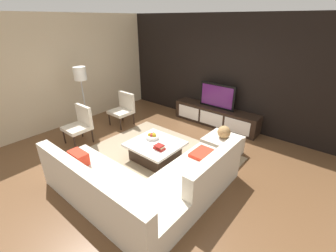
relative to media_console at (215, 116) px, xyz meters
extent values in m
plane|color=brown|center=(0.00, -2.40, -0.25)|extent=(14.00, 14.00, 0.00)
cube|color=black|center=(0.00, 0.30, 1.15)|extent=(6.40, 0.12, 2.80)
cube|color=beige|center=(-3.20, -2.20, 1.15)|extent=(0.12, 5.20, 2.80)
cube|color=tan|center=(-0.10, -2.40, -0.24)|extent=(2.96, 2.68, 0.01)
cube|color=black|center=(0.00, 0.00, 0.00)|extent=(2.36, 0.46, 0.50)
cube|color=white|center=(-0.72, -0.23, 0.00)|extent=(0.67, 0.01, 0.35)
cube|color=white|center=(0.00, -0.23, 0.00)|extent=(0.67, 0.01, 0.35)
cube|color=white|center=(0.72, -0.23, 0.00)|extent=(0.67, 0.01, 0.35)
cube|color=black|center=(0.00, 0.00, 0.57)|extent=(0.99, 0.05, 0.65)
cube|color=#591E66|center=(0.00, -0.03, 0.57)|extent=(0.89, 0.01, 0.55)
cube|color=beige|center=(0.20, -3.70, -0.04)|extent=(2.53, 0.85, 0.42)
cube|color=beige|center=(0.20, -4.03, 0.37)|extent=(2.53, 0.18, 0.39)
cube|color=beige|center=(1.04, -2.51, -0.04)|extent=(0.85, 1.53, 0.42)
cube|color=beige|center=(1.38, -2.51, 0.37)|extent=(0.18, 1.53, 0.39)
cube|color=red|center=(-0.56, -3.70, 0.28)|extent=(0.36, 0.20, 0.22)
cube|color=red|center=(1.04, -2.13, 0.20)|extent=(0.60, 0.44, 0.06)
cube|color=black|center=(-0.10, -2.30, -0.08)|extent=(0.80, 0.75, 0.33)
cube|color=white|center=(-0.10, -2.30, 0.10)|extent=(1.00, 0.94, 0.05)
cylinder|color=black|center=(-2.18, -3.16, -0.06)|extent=(0.04, 0.04, 0.38)
cylinder|color=black|center=(-1.72, -3.16, -0.06)|extent=(0.04, 0.04, 0.38)
cylinder|color=black|center=(-2.18, -2.71, -0.06)|extent=(0.04, 0.04, 0.38)
cylinder|color=black|center=(-1.72, -2.71, -0.06)|extent=(0.04, 0.04, 0.38)
cube|color=beige|center=(-1.95, -2.94, 0.13)|extent=(0.54, 0.53, 0.08)
cube|color=beige|center=(-1.95, -2.71, 0.40)|extent=(0.54, 0.08, 0.45)
cylinder|color=#A5A5AA|center=(-2.47, -2.36, -0.24)|extent=(0.28, 0.28, 0.02)
cylinder|color=#A5A5AA|center=(-2.47, -2.36, 0.41)|extent=(0.03, 0.03, 1.28)
cylinder|color=white|center=(-2.47, -2.36, 1.21)|extent=(0.30, 0.30, 0.32)
cube|color=beige|center=(0.87, -1.25, -0.05)|extent=(0.70, 0.70, 0.40)
cylinder|color=silver|center=(-0.28, -2.20, 0.17)|extent=(0.28, 0.28, 0.07)
sphere|color=gold|center=(-0.23, -2.19, 0.22)|extent=(0.09, 0.09, 0.09)
sphere|color=#B23326|center=(-0.27, -2.17, 0.22)|extent=(0.08, 0.08, 0.08)
sphere|color=#B23326|center=(-0.30, -2.19, 0.21)|extent=(0.07, 0.07, 0.07)
sphere|color=gold|center=(-0.32, -2.22, 0.22)|extent=(0.08, 0.08, 0.08)
sphere|color=#B23326|center=(-0.27, -2.22, 0.22)|extent=(0.08, 0.08, 0.08)
cylinder|color=black|center=(-2.20, -1.87, -0.06)|extent=(0.04, 0.04, 0.38)
cylinder|color=black|center=(-1.72, -1.87, -0.06)|extent=(0.04, 0.04, 0.38)
cylinder|color=black|center=(-2.20, -1.41, -0.06)|extent=(0.04, 0.04, 0.38)
cylinder|color=black|center=(-1.72, -1.41, -0.06)|extent=(0.04, 0.04, 0.38)
cube|color=beige|center=(-1.96, -1.64, 0.13)|extent=(0.55, 0.53, 0.08)
cube|color=beige|center=(-1.96, -1.41, 0.40)|extent=(0.55, 0.08, 0.45)
sphere|color=#AD8451|center=(0.87, -1.25, 0.28)|extent=(0.27, 0.27, 0.27)
cube|color=maroon|center=(0.13, -2.42, 0.15)|extent=(0.22, 0.14, 0.03)
cube|color=#CCB78C|center=(0.12, -2.42, 0.18)|extent=(0.19, 0.10, 0.03)
cube|color=maroon|center=(0.12, -2.43, 0.21)|extent=(0.16, 0.16, 0.02)
camera|label=1|loc=(2.70, -5.25, 2.42)|focal=24.60mm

